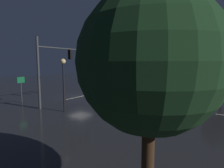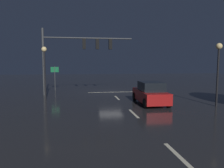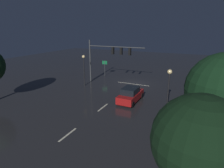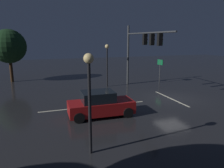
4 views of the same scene
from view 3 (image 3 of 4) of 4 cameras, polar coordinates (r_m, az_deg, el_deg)
name	(u,v)px [view 3 (image 3 of 4)]	position (r m, az deg, el deg)	size (l,w,h in m)	color
ground_plane	(134,84)	(29.26, 6.46, 0.11)	(80.00, 80.00, 0.00)	#232326
traffic_signal_assembly	(109,54)	(28.39, -0.97, 8.99)	(8.80, 0.47, 6.45)	#383A3D
lane_dash_far	(124,91)	(25.67, 3.54, -2.16)	(2.20, 0.16, 0.01)	beige
lane_dash_mid	(103,107)	(20.58, -2.75, -7.00)	(2.20, 0.16, 0.01)	beige
lane_dash_near	(68,135)	(16.13, -13.12, -14.54)	(2.20, 0.16, 0.01)	beige
stop_bar	(133,84)	(29.08, 6.34, 0.02)	(5.00, 0.16, 0.01)	beige
car_approaching	(130,95)	(21.99, 5.55, -3.26)	(1.98, 4.40, 1.70)	maroon
street_lamp_left_kerb	(169,83)	(18.70, 16.65, 0.29)	(0.44, 0.44, 4.51)	black
street_lamp_right_kerb	(84,64)	(27.69, -8.45, 5.90)	(0.44, 0.44, 4.49)	black
route_sign	(105,65)	(33.32, -2.20, 5.73)	(0.90, 0.20, 2.75)	#383A3D
tree_left_near	(224,91)	(12.41, 30.61, -1.75)	(4.30, 4.30, 6.98)	#382314
tree_left_far	(199,142)	(7.41, 24.72, -15.54)	(3.33, 3.33, 6.16)	#382314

